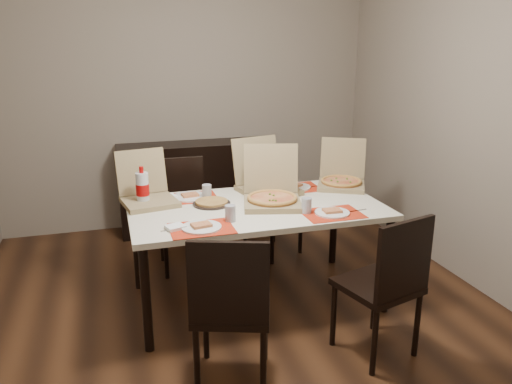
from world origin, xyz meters
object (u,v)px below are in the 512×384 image
dining_table (256,214)px  pizza_box_center (272,196)px  chair_near_right (387,281)px  soda_bottle (143,189)px  sideboard (194,186)px  chair_near_left (231,305)px  chair_far_right (268,198)px  chair_far_left (182,208)px  dip_bowl (269,196)px

dining_table → pizza_box_center: size_ratio=3.36×
dining_table → chair_near_right: bearing=-59.6°
dining_table → pizza_box_center: 0.18m
soda_bottle → sideboard: bearing=66.8°
chair_near_left → chair_far_right: 1.96m
chair_far_left → chair_near_left: bearing=-89.9°
chair_far_left → pizza_box_center: size_ratio=1.74×
chair_far_left → chair_far_right: bearing=5.2°
chair_near_right → pizza_box_center: (-0.42, 0.92, 0.30)m
chair_far_right → soda_bottle: soda_bottle is taller
chair_far_left → soda_bottle: bearing=-122.9°
chair_near_right → chair_far_right: bearing=95.4°
chair_far_left → dip_bowl: (0.56, -0.66, 0.25)m
pizza_box_center → dip_bowl: size_ratio=4.41×
chair_near_left → soda_bottle: size_ratio=3.27×
chair_near_right → dip_bowl: chair_near_right is taller
chair_near_left → soda_bottle: soda_bottle is taller
pizza_box_center → dip_bowl: (0.02, 0.14, -0.05)m
chair_near_left → dip_bowl: chair_near_left is taller
sideboard → chair_near_right: bearing=-74.5°
chair_near_left → chair_far_right: same height
chair_near_left → chair_far_left: bearing=90.1°
chair_far_left → chair_near_right: bearing=-60.7°
pizza_box_center → soda_bottle: bearing=164.6°
sideboard → chair_far_left: chair_far_left is taller
chair_near_right → dip_bowl: (-0.40, 1.05, 0.25)m
dining_table → chair_near_right: 1.08m
chair_far_left → soda_bottle: (-0.35, -0.55, 0.36)m
chair_far_left → soda_bottle: size_ratio=3.27×
dining_table → pizza_box_center: pizza_box_center is taller
sideboard → chair_near_left: (-0.25, -2.58, 0.06)m
dining_table → chair_far_right: bearing=66.8°
sideboard → chair_near_left: chair_near_left is taller
sideboard → dip_bowl: 1.58m
chair_near_left → chair_far_left: same height
pizza_box_center → soda_bottle: 0.93m
sideboard → soda_bottle: (-0.60, -1.41, 0.42)m
pizza_box_center → chair_far_right: bearing=73.9°
dip_bowl → chair_far_left: bearing=130.6°
dip_bowl → soda_bottle: bearing=173.1°
chair_far_right → soda_bottle: size_ratio=3.27×
dining_table → soda_bottle: soda_bottle is taller
dip_bowl → pizza_box_center: bearing=-98.5°
chair_far_left → pizza_box_center: (0.54, -0.79, 0.30)m
dining_table → chair_near_right: (0.54, -0.92, -0.17)m
chair_near_right → chair_far_left: 1.96m
dining_table → dip_bowl: bearing=43.9°
chair_near_left → soda_bottle: 1.27m
chair_near_left → dining_table: bearing=65.5°
sideboard → pizza_box_center: 1.72m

